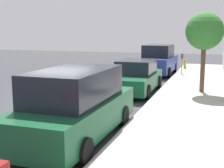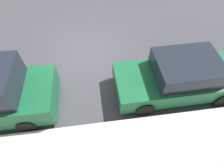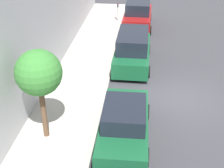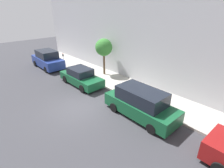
{
  "view_description": "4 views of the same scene",
  "coord_description": "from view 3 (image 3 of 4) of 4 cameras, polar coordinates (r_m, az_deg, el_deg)",
  "views": [
    {
      "loc": [
        5.94,
        -10.96,
        2.91
      ],
      "look_at": [
        2.44,
        -0.38,
        1.0
      ],
      "focal_mm": 50.0,
      "sensor_mm": 36.0,
      "label": 1
    },
    {
      "loc": [
        5.94,
        0.4,
        5.52
      ],
      "look_at": [
        2.6,
        0.85,
        1.0
      ],
      "focal_mm": 28.0,
      "sensor_mm": 36.0,
      "label": 2
    },
    {
      "loc": [
        1.87,
        12.96,
        7.85
      ],
      "look_at": [
        3.16,
        0.79,
        1.0
      ],
      "focal_mm": 50.0,
      "sensor_mm": 36.0,
      "label": 3
    },
    {
      "loc": [
        -5.42,
        -9.28,
        6.58
      ],
      "look_at": [
        3.0,
        -0.19,
        1.0
      ],
      "focal_mm": 28.0,
      "sensor_mm": 36.0,
      "label": 4
    }
  ],
  "objects": [
    {
      "name": "parked_sedan_third",
      "position": [
        12.02,
        2.27,
        -7.14
      ],
      "size": [
        1.92,
        4.51,
        1.54
      ],
      "color": "#14512D",
      "rests_on": "ground_plane"
    },
    {
      "name": "ground_plane",
      "position": [
        15.27,
        12.2,
        -2.44
      ],
      "size": [
        60.0,
        60.0,
        0.0
      ],
      "primitive_type": "plane",
      "color": "#38383D"
    },
    {
      "name": "parked_suv_nearest",
      "position": [
        23.99,
        4.73,
        12.4
      ],
      "size": [
        2.08,
        4.84,
        1.98
      ],
      "color": "maroon",
      "rests_on": "ground_plane"
    },
    {
      "name": "sidewalk",
      "position": [
        15.44,
        -6.58,
        -1.22
      ],
      "size": [
        3.04,
        32.0,
        0.15
      ],
      "color": "#B2ADA3",
      "rests_on": "ground_plane"
    },
    {
      "name": "parked_minivan_second",
      "position": [
        17.86,
        3.8,
        6.36
      ],
      "size": [
        2.02,
        4.92,
        1.9
      ],
      "color": "#14512D",
      "rests_on": "ground_plane"
    },
    {
      "name": "street_tree",
      "position": [
        11.17,
        -13.26,
        1.89
      ],
      "size": [
        1.67,
        1.67,
        3.58
      ],
      "color": "brown",
      "rests_on": "sidewalk"
    },
    {
      "name": "parking_meter_near",
      "position": [
        25.0,
        1.06,
        13.4
      ],
      "size": [
        0.11,
        0.15,
        1.43
      ],
      "color": "#ADADB2",
      "rests_on": "sidewalk"
    }
  ]
}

